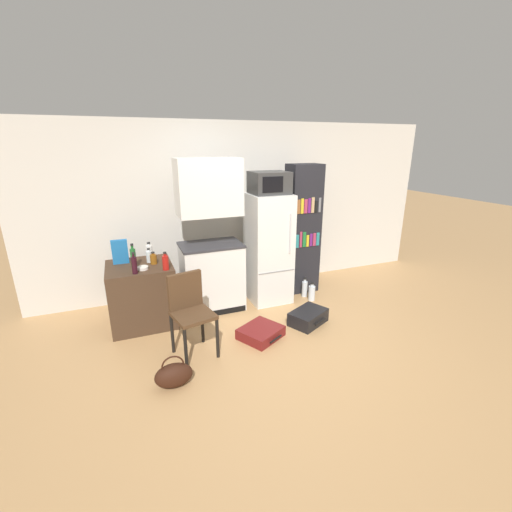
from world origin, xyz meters
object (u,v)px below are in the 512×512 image
at_px(bottle_ketchup_red, 166,262).
at_px(bowl, 143,268).
at_px(bookshelf, 302,230).
at_px(water_bottle_front, 305,288).
at_px(bottle_clear_short, 149,256).
at_px(suitcase_small_flat, 308,317).
at_px(handbag, 174,375).
at_px(suitcase_large_flat, 261,333).
at_px(kitchen_hutch, 211,243).
at_px(cereal_box, 120,252).
at_px(bottle_amber_beer, 153,259).
at_px(microwave, 269,183).
at_px(water_bottle_middle, 312,293).
at_px(side_table, 142,294).
at_px(refrigerator, 268,249).
at_px(bottle_wine_dark, 134,265).
at_px(bottle_green_tall, 133,257).
at_px(chair, 190,307).
at_px(bottle_milk_white, 149,251).

xyz_separation_m(bottle_ketchup_red, bowl, (-0.26, 0.11, -0.07)).
distance_m(bookshelf, water_bottle_front, 0.89).
bearing_deg(bottle_ketchup_red, bookshelf, 12.87).
bearing_deg(bottle_clear_short, suitcase_small_flat, -25.90).
bearing_deg(handbag, suitcase_large_flat, 24.49).
xyz_separation_m(kitchen_hutch, bottle_clear_short, (-0.80, -0.02, -0.09)).
bearing_deg(cereal_box, bottle_amber_beer, -24.86).
relative_size(kitchen_hutch, cereal_box, 6.83).
xyz_separation_m(bottle_ketchup_red, handbag, (-0.13, -1.12, -0.76)).
xyz_separation_m(cereal_box, water_bottle_front, (2.53, -0.23, -0.81)).
bearing_deg(microwave, suitcase_small_flat, -78.35).
height_order(microwave, water_bottle_middle, microwave).
distance_m(side_table, refrigerator, 1.82).
relative_size(microwave, bookshelf, 0.26).
relative_size(refrigerator, microwave, 3.16).
bearing_deg(kitchen_hutch, suitcase_small_flat, -41.63).
bearing_deg(suitcase_large_flat, bottle_wine_dark, 126.32).
height_order(refrigerator, water_bottle_middle, refrigerator).
xyz_separation_m(refrigerator, suitcase_small_flat, (0.18, -0.88, -0.70)).
relative_size(bottle_green_tall, suitcase_small_flat, 0.51).
relative_size(suitcase_large_flat, water_bottle_middle, 2.13).
height_order(suitcase_large_flat, suitcase_small_flat, suitcase_small_flat).
xyz_separation_m(chair, suitcase_small_flat, (1.52, 0.07, -0.46)).
bearing_deg(microwave, water_bottle_front, -13.59).
relative_size(bottle_clear_short, cereal_box, 0.61).
height_order(bottle_ketchup_red, handbag, bottle_ketchup_red).
bearing_deg(refrigerator, suitcase_small_flat, -78.40).
height_order(microwave, handbag, microwave).
relative_size(kitchen_hutch, water_bottle_middle, 7.24).
bearing_deg(suitcase_large_flat, refrigerator, 33.33).
bearing_deg(kitchen_hutch, handbag, -117.60).
bearing_deg(bookshelf, bottle_amber_beer, -174.56).
bearing_deg(bottle_amber_beer, water_bottle_front, -1.36).
bearing_deg(suitcase_small_flat, bottle_wine_dark, 138.98).
xyz_separation_m(bottle_clear_short, chair, (0.30, -0.95, -0.31)).
height_order(refrigerator, handbag, refrigerator).
height_order(refrigerator, chair, refrigerator).
height_order(bowl, suitcase_large_flat, bowl).
relative_size(bookshelf, suitcase_large_flat, 3.22).
height_order(cereal_box, suitcase_large_flat, cereal_box).
relative_size(bottle_milk_white, bottle_green_tall, 0.69).
bearing_deg(bottle_ketchup_red, bottle_amber_beer, 112.87).
height_order(suitcase_large_flat, handbag, handbag).
height_order(water_bottle_front, water_bottle_middle, water_bottle_front).
xyz_separation_m(refrigerator, bottle_clear_short, (-1.64, 0.00, 0.08)).
bearing_deg(handbag, water_bottle_front, 31.67).
height_order(bottle_ketchup_red, bowl, bottle_ketchup_red).
height_order(microwave, bottle_milk_white, microwave).
xyz_separation_m(bottle_green_tall, water_bottle_middle, (2.41, -0.18, -0.79)).
height_order(bottle_amber_beer, cereal_box, cereal_box).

